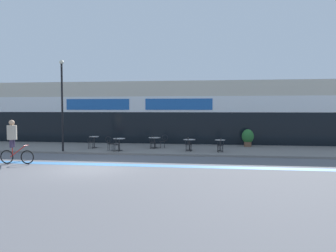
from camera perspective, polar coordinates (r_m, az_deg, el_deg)
The scene contains 19 objects.
ground_plane at distance 15.84m, azimuth -13.73°, elevation -7.18°, with size 120.00×120.00×0.00m, color #5B5B60.
sidewalk_slab at distance 22.65m, azimuth -6.92°, elevation -3.90°, with size 40.00×5.50×0.12m, color slate.
storefront_facade at distance 27.06m, azimuth -4.39°, elevation 2.28°, with size 40.00×4.06×4.88m.
bike_lane_stripe at distance 16.86m, azimuth -12.33°, elevation -6.53°, with size 36.00×0.70×0.01m, color #3D7AB7.
bistro_table_0 at distance 22.92m, azimuth -12.75°, elevation -2.34°, with size 0.68×0.68×0.77m.
bistro_table_1 at distance 21.04m, azimuth -8.50°, elevation -2.74°, with size 0.77×0.77×0.78m.
bistro_table_2 at distance 22.31m, azimuth -2.37°, elevation -2.50°, with size 0.80×0.80×0.71m.
bistro_table_3 at distance 20.97m, azimuth 3.73°, elevation -2.87°, with size 0.77×0.77×0.70m.
bistro_table_4 at distance 20.82m, azimuth 9.06°, elevation -2.96°, with size 0.64×0.64×0.71m.
cafe_chair_0_near at distance 22.34m, azimuth -13.32°, elevation -2.56°, with size 0.40×0.58×0.90m.
cafe_chair_1_near at distance 20.45m, azimuth -8.99°, elevation -3.03°, with size 0.42×0.58×0.90m.
cafe_chair_1_side at distance 21.23m, azimuth -10.12°, elevation -2.82°, with size 0.59×0.43×0.90m.
cafe_chair_2_near at distance 21.70m, azimuth -2.69°, elevation -2.65°, with size 0.45×0.60×0.90m.
cafe_chair_2_side at distance 22.22m, azimuth -0.77°, elevation -2.51°, with size 0.60×0.45×0.90m.
cafe_chair_3_near at distance 20.35m, azimuth 3.57°, elevation -3.03°, with size 0.45×0.60×0.90m.
cafe_chair_4_near at distance 20.20m, azimuth 9.12°, elevation -3.11°, with size 0.45×0.60×0.90m.
planter_pot at distance 23.69m, azimuth 13.72°, elevation -1.92°, with size 0.83×0.83×1.22m.
lamp_post at distance 21.43m, azimuth -17.96°, elevation 4.44°, with size 0.26×0.26×5.67m.
cyclist_0 at distance 18.23m, azimuth -25.37°, elevation -1.90°, with size 1.77×0.53×2.22m.
Camera 1 is at (5.79, -14.48, 2.78)m, focal length 35.00 mm.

